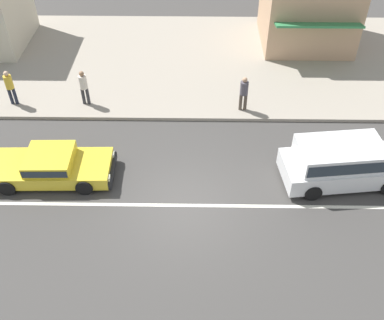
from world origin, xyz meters
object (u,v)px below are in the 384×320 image
minivan_white_0 (342,161)px  sedan_yellow_1 (51,166)px  pedestrian_by_shop (244,91)px  pedestrian_near_clock (84,85)px  pedestrian_mid_kerb (10,85)px

minivan_white_0 → sedan_yellow_1: (-10.34, -0.05, -0.31)m
sedan_yellow_1 → pedestrian_by_shop: bearing=29.9°
pedestrian_near_clock → pedestrian_mid_kerb: pedestrian_mid_kerb is taller
pedestrian_mid_kerb → minivan_white_0: bearing=-18.4°
minivan_white_0 → pedestrian_by_shop: 5.17m
sedan_yellow_1 → pedestrian_by_shop: size_ratio=2.84×
pedestrian_mid_kerb → pedestrian_by_shop: 9.92m
pedestrian_near_clock → pedestrian_by_shop: bearing=-3.0°
sedan_yellow_1 → pedestrian_by_shop: (7.15, 4.12, 0.53)m
minivan_white_0 → pedestrian_near_clock: bearing=156.1°
minivan_white_0 → pedestrian_by_shop: pedestrian_by_shop is taller
pedestrian_mid_kerb → pedestrian_by_shop: (9.91, -0.30, -0.01)m
pedestrian_near_clock → sedan_yellow_1: bearing=-94.9°
pedestrian_by_shop → pedestrian_mid_kerb: bearing=178.3°
pedestrian_near_clock → pedestrian_by_shop: (6.77, -0.35, -0.01)m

